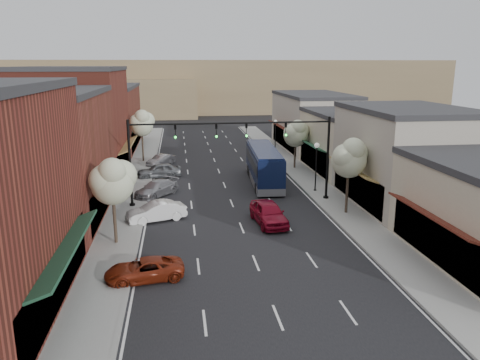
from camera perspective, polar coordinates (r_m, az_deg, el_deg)
name	(u,v)px	position (r m, az deg, el deg)	size (l,w,h in m)	color
ground	(246,238)	(30.96, 0.71, -7.10)	(160.00, 160.00, 0.00)	black
sidewalk_left	(138,176)	(48.54, -12.37, 0.47)	(2.80, 73.00, 0.15)	gray
sidewalk_right	(299,171)	(49.98, 7.19, 1.07)	(2.80, 73.00, 0.15)	gray
curb_left	(152,176)	(48.44, -10.72, 0.52)	(0.25, 73.00, 0.17)	gray
curb_right	(286,172)	(49.64, 5.62, 1.03)	(0.25, 73.00, 0.17)	gray
bldg_left_midnear	(38,157)	(36.58, -23.41, 2.62)	(10.14, 14.10, 9.40)	brown
bldg_left_midfar	(77,123)	(49.94, -19.29, 6.60)	(10.14, 14.10, 10.90)	maroon
bldg_left_far	(102,118)	(65.73, -16.48, 7.30)	(10.14, 18.10, 8.40)	brown
bldg_right_midnear	(405,157)	(39.62, 19.45, 2.66)	(9.14, 12.10, 7.90)	#A59D8D
bldg_right_midfar	(350,142)	(50.54, 13.28, 4.52)	(9.14, 12.10, 6.40)	beige
bldg_right_far	(313,122)	(63.62, 8.86, 7.05)	(9.14, 16.10, 7.40)	#A59D8D
hill_far	(193,85)	(118.77, -5.70, 11.41)	(120.00, 30.00, 12.00)	#7A6647
hill_near	(80,98)	(108.83, -18.89, 9.46)	(50.00, 20.00, 8.00)	#7A6647
signal_mast_right	(300,146)	(38.43, 7.33, 4.10)	(8.22, 0.46, 7.00)	black
signal_mast_left	(160,149)	(37.18, -9.70, 3.69)	(8.22, 0.46, 7.00)	black
tree_right_near	(350,157)	(35.50, 13.25, 2.75)	(2.85, 2.65, 5.95)	#47382B
tree_right_far	(296,133)	(50.63, 6.85, 5.76)	(2.85, 2.65, 5.43)	#47382B
tree_left_near	(113,180)	(29.63, -15.25, -0.01)	(2.85, 2.65, 5.69)	#47382B
tree_left_far	(142,123)	(55.06, -11.87, 6.86)	(2.85, 2.65, 6.13)	#47382B
lamp_post_near	(316,159)	(41.68, 9.28, 2.54)	(0.44, 0.44, 4.44)	black
lamp_post_far	(275,131)	(58.41, 4.34, 5.92)	(0.44, 0.44, 4.44)	black
coach_bus	(264,165)	(44.73, 2.92, 1.88)	(3.08, 11.23, 3.40)	#0E1738
red_hatchback	(269,213)	(33.43, 3.51, -4.03)	(1.92, 4.78, 1.63)	maroon
parked_car_a	(144,270)	(25.61, -11.60, -10.66)	(1.91, 4.14, 1.15)	maroon
parked_car_b	(156,211)	(34.58, -10.18, -3.80)	(1.50, 4.29, 1.41)	white
parked_car_c	(156,188)	(41.06, -10.15, -1.02)	(1.87, 4.60, 1.34)	gray
parked_car_d	(159,171)	(47.57, -9.84, 1.14)	(1.75, 4.35, 1.48)	slate
parked_car_e	(161,160)	(53.38, -9.62, 2.40)	(1.31, 3.76, 1.24)	gray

